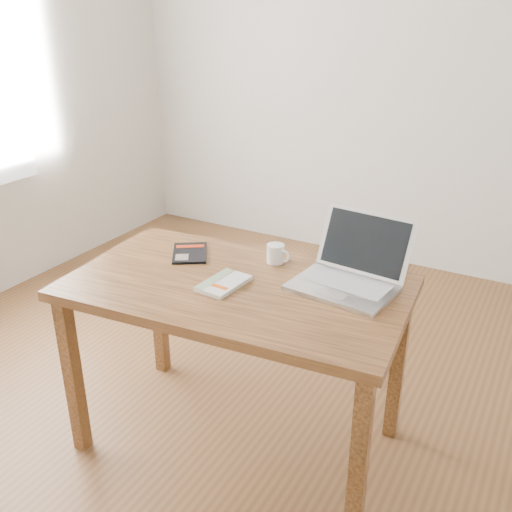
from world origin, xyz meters
The scene contains 6 objects.
room centered at (-0.07, 0.00, 1.36)m, with size 4.04×4.04×2.70m.
desk centered at (0.05, -0.16, 0.66)m, with size 1.33×0.84×0.75m.
white_guidebook centered at (0.02, -0.21, 0.76)m, with size 0.14×0.22×0.02m.
black_guidebook centered at (-0.26, -0.03, 0.76)m, with size 0.23×0.25×0.01m.
laptop centered at (0.43, 0.04, 0.80)m, with size 0.40×0.39×0.24m.
coffee_mug centered at (0.09, 0.08, 0.79)m, with size 0.10×0.07×0.08m.
Camera 1 is at (1.06, -1.81, 1.71)m, focal length 40.00 mm.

